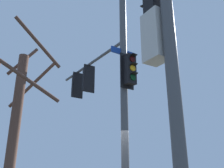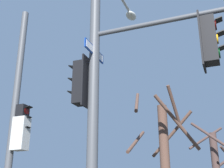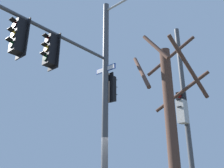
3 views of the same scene
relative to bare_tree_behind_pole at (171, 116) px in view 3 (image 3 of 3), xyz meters
The scene contains 3 objects.
main_signal_pole_assembly 3.82m from the bare_tree_behind_pole, 125.74° to the left, with size 6.42×3.47×8.72m.
secondary_pole_assembly 4.95m from the bare_tree_behind_pole, 53.30° to the left, with size 0.73×0.60×8.45m.
bare_tree_behind_pole is the anchor object (origin of this frame).
Camera 3 is at (-1.67, -8.58, 1.42)m, focal length 36.72 mm.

